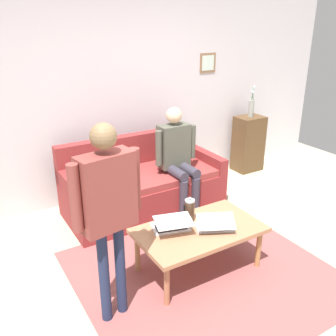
{
  "coord_description": "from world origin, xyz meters",
  "views": [
    {
      "loc": [
        1.89,
        2.21,
        2.24
      ],
      "look_at": [
        0.04,
        -0.86,
        0.8
      ],
      "focal_mm": 40.05,
      "sensor_mm": 36.0,
      "label": 1
    }
  ],
  "objects_px": {
    "laptop_left": "(171,225)",
    "person_seated": "(177,154)",
    "flower_vase": "(251,106)",
    "side_shelf": "(248,144)",
    "french_press": "(190,210)",
    "person_standing": "(108,201)",
    "coffee_table": "(199,233)",
    "couch": "(142,186)",
    "laptop_center": "(215,225)"
  },
  "relations": [
    {
      "from": "laptop_center",
      "to": "person_seated",
      "type": "distance_m",
      "value": 1.29
    },
    {
      "from": "coffee_table",
      "to": "french_press",
      "type": "bearing_deg",
      "value": -91.87
    },
    {
      "from": "laptop_left",
      "to": "person_standing",
      "type": "height_order",
      "value": "person_standing"
    },
    {
      "from": "laptop_left",
      "to": "person_standing",
      "type": "distance_m",
      "value": 0.92
    },
    {
      "from": "french_press",
      "to": "flower_vase",
      "type": "xyz_separation_m",
      "value": [
        -2.12,
        -1.5,
        0.47
      ]
    },
    {
      "from": "laptop_center",
      "to": "person_standing",
      "type": "bearing_deg",
      "value": 3.75
    },
    {
      "from": "french_press",
      "to": "side_shelf",
      "type": "distance_m",
      "value": 2.6
    },
    {
      "from": "couch",
      "to": "coffee_table",
      "type": "height_order",
      "value": "couch"
    },
    {
      "from": "laptop_left",
      "to": "side_shelf",
      "type": "distance_m",
      "value": 2.82
    },
    {
      "from": "coffee_table",
      "to": "flower_vase",
      "type": "height_order",
      "value": "flower_vase"
    },
    {
      "from": "laptop_left",
      "to": "laptop_center",
      "type": "height_order",
      "value": "laptop_center"
    },
    {
      "from": "laptop_center",
      "to": "flower_vase",
      "type": "height_order",
      "value": "flower_vase"
    },
    {
      "from": "side_shelf",
      "to": "french_press",
      "type": "bearing_deg",
      "value": 35.38
    },
    {
      "from": "side_shelf",
      "to": "flower_vase",
      "type": "relative_size",
      "value": 1.83
    },
    {
      "from": "flower_vase",
      "to": "couch",
      "type": "bearing_deg",
      "value": 8.87
    },
    {
      "from": "couch",
      "to": "flower_vase",
      "type": "relative_size",
      "value": 4.07
    },
    {
      "from": "coffee_table",
      "to": "laptop_left",
      "type": "xyz_separation_m",
      "value": [
        0.23,
        -0.12,
        0.09
      ]
    },
    {
      "from": "couch",
      "to": "coffee_table",
      "type": "distance_m",
      "value": 1.37
    },
    {
      "from": "person_standing",
      "to": "person_seated",
      "type": "relative_size",
      "value": 1.25
    },
    {
      "from": "laptop_center",
      "to": "couch",
      "type": "bearing_deg",
      "value": -89.77
    },
    {
      "from": "couch",
      "to": "french_press",
      "type": "xyz_separation_m",
      "value": [
        0.11,
        1.19,
        0.24
      ]
    },
    {
      "from": "laptop_center",
      "to": "side_shelf",
      "type": "xyz_separation_m",
      "value": [
        -2.0,
        -1.75,
        -0.05
      ]
    },
    {
      "from": "laptop_center",
      "to": "person_seated",
      "type": "xyz_separation_m",
      "value": [
        -0.36,
        -1.21,
        0.25
      ]
    },
    {
      "from": "laptop_left",
      "to": "flower_vase",
      "type": "height_order",
      "value": "flower_vase"
    },
    {
      "from": "laptop_left",
      "to": "person_seated",
      "type": "bearing_deg",
      "value": -124.77
    },
    {
      "from": "person_standing",
      "to": "person_seated",
      "type": "distance_m",
      "value": 1.92
    },
    {
      "from": "side_shelf",
      "to": "laptop_left",
      "type": "bearing_deg",
      "value": 33.51
    },
    {
      "from": "laptop_left",
      "to": "person_seated",
      "type": "relative_size",
      "value": 0.32
    },
    {
      "from": "side_shelf",
      "to": "flower_vase",
      "type": "bearing_deg",
      "value": 84.9
    },
    {
      "from": "side_shelf",
      "to": "person_standing",
      "type": "bearing_deg",
      "value": 30.83
    },
    {
      "from": "laptop_left",
      "to": "side_shelf",
      "type": "relative_size",
      "value": 0.48
    },
    {
      "from": "coffee_table",
      "to": "person_seated",
      "type": "height_order",
      "value": "person_seated"
    },
    {
      "from": "coffee_table",
      "to": "person_seated",
      "type": "relative_size",
      "value": 0.91
    },
    {
      "from": "french_press",
      "to": "person_standing",
      "type": "relative_size",
      "value": 0.15
    },
    {
      "from": "side_shelf",
      "to": "person_seated",
      "type": "distance_m",
      "value": 1.76
    },
    {
      "from": "side_shelf",
      "to": "flower_vase",
      "type": "distance_m",
      "value": 0.6
    },
    {
      "from": "flower_vase",
      "to": "side_shelf",
      "type": "bearing_deg",
      "value": -95.1
    },
    {
      "from": "couch",
      "to": "person_seated",
      "type": "xyz_separation_m",
      "value": [
        -0.36,
        0.23,
        0.42
      ]
    },
    {
      "from": "couch",
      "to": "person_seated",
      "type": "distance_m",
      "value": 0.6
    },
    {
      "from": "laptop_center",
      "to": "french_press",
      "type": "distance_m",
      "value": 0.28
    },
    {
      "from": "laptop_center",
      "to": "flower_vase",
      "type": "xyz_separation_m",
      "value": [
        -2.0,
        -1.75,
        0.54
      ]
    },
    {
      "from": "person_standing",
      "to": "flower_vase",
      "type": "bearing_deg",
      "value": -149.19
    },
    {
      "from": "side_shelf",
      "to": "couch",
      "type": "bearing_deg",
      "value": 8.92
    },
    {
      "from": "french_press",
      "to": "laptop_left",
      "type": "bearing_deg",
      "value": 12.97
    },
    {
      "from": "flower_vase",
      "to": "person_seated",
      "type": "relative_size",
      "value": 0.36
    },
    {
      "from": "couch",
      "to": "person_standing",
      "type": "xyz_separation_m",
      "value": [
        1.04,
        1.51,
        0.72
      ]
    },
    {
      "from": "couch",
      "to": "laptop_center",
      "type": "height_order",
      "value": "couch"
    },
    {
      "from": "french_press",
      "to": "couch",
      "type": "bearing_deg",
      "value": -95.12
    },
    {
      "from": "laptop_left",
      "to": "flower_vase",
      "type": "relative_size",
      "value": 0.89
    },
    {
      "from": "laptop_left",
      "to": "laptop_center",
      "type": "bearing_deg",
      "value": 150.65
    }
  ]
}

